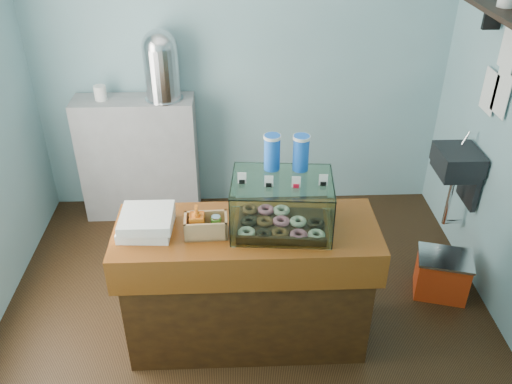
{
  "coord_description": "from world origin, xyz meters",
  "views": [
    {
      "loc": [
        -0.05,
        -2.9,
        2.8
      ],
      "look_at": [
        0.06,
        -0.15,
        1.09
      ],
      "focal_mm": 38.0,
      "sensor_mm": 36.0,
      "label": 1
    }
  ],
  "objects_px": {
    "coffee_urn": "(161,63)",
    "counter": "(247,284)",
    "red_cooler": "(442,275)",
    "display_case": "(282,200)"
  },
  "relations": [
    {
      "from": "display_case",
      "to": "red_cooler",
      "type": "relative_size",
      "value": 1.39
    },
    {
      "from": "counter",
      "to": "coffee_urn",
      "type": "relative_size",
      "value": 2.79
    },
    {
      "from": "coffee_urn",
      "to": "red_cooler",
      "type": "height_order",
      "value": "coffee_urn"
    },
    {
      "from": "display_case",
      "to": "red_cooler",
      "type": "height_order",
      "value": "display_case"
    },
    {
      "from": "counter",
      "to": "red_cooler",
      "type": "height_order",
      "value": "counter"
    },
    {
      "from": "counter",
      "to": "red_cooler",
      "type": "distance_m",
      "value": 1.52
    },
    {
      "from": "counter",
      "to": "red_cooler",
      "type": "relative_size",
      "value": 3.57
    },
    {
      "from": "red_cooler",
      "to": "display_case",
      "type": "bearing_deg",
      "value": -149.2
    },
    {
      "from": "coffee_urn",
      "to": "counter",
      "type": "bearing_deg",
      "value": -67.99
    },
    {
      "from": "counter",
      "to": "display_case",
      "type": "distance_m",
      "value": 0.65
    }
  ]
}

